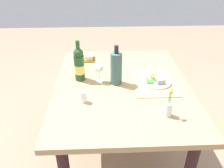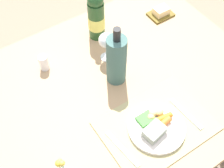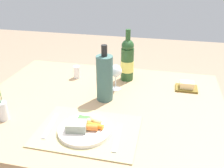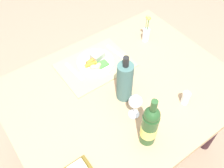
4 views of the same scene
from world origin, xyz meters
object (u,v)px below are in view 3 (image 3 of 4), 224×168
object	(u,v)px
dinner_plate	(85,128)
butter_dish	(187,86)
flower_vase	(2,108)
salt_shaker	(77,72)
wine_bottle	(127,60)
cooler_bottle	(105,78)
wine_glass	(116,72)
fork	(50,126)
dining_table	(100,118)
knife	(117,138)

from	to	relation	value
dinner_plate	butter_dish	bearing A→B (deg)	49.47
flower_vase	butter_dish	size ratio (longest dim) A/B	1.56
dinner_plate	salt_shaker	bearing A→B (deg)	113.33
flower_vase	wine_bottle	world-z (taller)	wine_bottle
cooler_bottle	wine_glass	size ratio (longest dim) A/B	2.00
flower_vase	wine_glass	bearing A→B (deg)	43.55
fork	flower_vase	world-z (taller)	flower_vase
fork	cooler_bottle	world-z (taller)	cooler_bottle
dinner_plate	wine_bottle	xyz separation A→B (m)	(0.09, 0.61, 0.11)
dinner_plate	butter_dish	xyz separation A→B (m)	(0.46, 0.54, -0.00)
dinner_plate	wine_bottle	world-z (taller)	wine_bottle
dining_table	flower_vase	xyz separation A→B (m)	(-0.41, -0.26, 0.16)
dining_table	salt_shaker	xyz separation A→B (m)	(-0.23, 0.29, 0.14)
wine_glass	butter_dish	bearing A→B (deg)	12.68
fork	wine_glass	distance (m)	0.51
wine_bottle	wine_glass	bearing A→B (deg)	-105.11
fork	butter_dish	distance (m)	0.83
fork	knife	distance (m)	0.32
wine_bottle	fork	bearing A→B (deg)	-113.01
fork	butter_dish	xyz separation A→B (m)	(0.63, 0.54, 0.01)
knife	wine_bottle	distance (m)	0.64
cooler_bottle	wine_bottle	world-z (taller)	wine_bottle
butter_dish	salt_shaker	world-z (taller)	salt_shaker
knife	wine_bottle	bearing A→B (deg)	92.26
butter_dish	wine_glass	bearing A→B (deg)	-167.32
cooler_bottle	wine_glass	world-z (taller)	cooler_bottle
dining_table	cooler_bottle	distance (m)	0.24
dining_table	flower_vase	world-z (taller)	flower_vase
fork	flower_vase	bearing A→B (deg)	171.07
dining_table	cooler_bottle	world-z (taller)	cooler_bottle
knife	salt_shaker	world-z (taller)	salt_shaker
knife	wine_bottle	world-z (taller)	wine_bottle
fork	salt_shaker	xyz separation A→B (m)	(-0.07, 0.55, 0.03)
dinner_plate	salt_shaker	world-z (taller)	salt_shaker
butter_dish	knife	bearing A→B (deg)	-119.07
fork	wine_bottle	bearing A→B (deg)	60.17
cooler_bottle	salt_shaker	xyz separation A→B (m)	(-0.25, 0.24, -0.09)
flower_vase	wine_bottle	distance (m)	0.78
flower_vase	wine_bottle	bearing A→B (deg)	49.76
dinner_plate	knife	bearing A→B (deg)	-6.62
knife	cooler_bottle	distance (m)	0.38
cooler_bottle	wine_glass	xyz separation A→B (m)	(0.03, 0.13, -0.02)
knife	wine_glass	world-z (taller)	wine_glass
dining_table	wine_bottle	xyz separation A→B (m)	(0.10, 0.34, 0.23)
knife	wine_glass	bearing A→B (deg)	99.25
knife	cooler_bottle	world-z (taller)	cooler_bottle
dining_table	dinner_plate	size ratio (longest dim) A/B	5.62
butter_dish	flower_vase	bearing A→B (deg)	-148.81
fork	butter_dish	world-z (taller)	butter_dish
dinner_plate	knife	distance (m)	0.15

